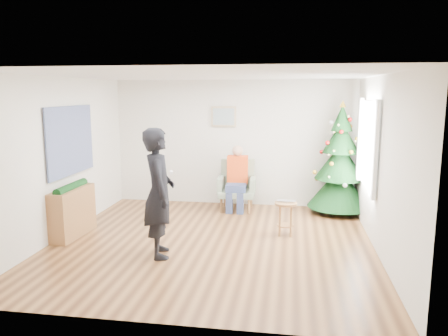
% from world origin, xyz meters
% --- Properties ---
extents(floor, '(5.00, 5.00, 0.00)m').
position_xyz_m(floor, '(0.00, 0.00, 0.00)').
color(floor, brown).
rests_on(floor, ground).
extents(ceiling, '(5.00, 5.00, 0.00)m').
position_xyz_m(ceiling, '(0.00, 0.00, 2.60)').
color(ceiling, white).
rests_on(ceiling, wall_back).
extents(wall_back, '(5.00, 0.00, 5.00)m').
position_xyz_m(wall_back, '(0.00, 2.50, 1.30)').
color(wall_back, silver).
rests_on(wall_back, floor).
extents(wall_front, '(5.00, 0.00, 5.00)m').
position_xyz_m(wall_front, '(0.00, -2.50, 1.30)').
color(wall_front, silver).
rests_on(wall_front, floor).
extents(wall_left, '(0.00, 5.00, 5.00)m').
position_xyz_m(wall_left, '(-2.50, 0.00, 1.30)').
color(wall_left, silver).
rests_on(wall_left, floor).
extents(wall_right, '(0.00, 5.00, 5.00)m').
position_xyz_m(wall_right, '(2.50, 0.00, 1.30)').
color(wall_right, silver).
rests_on(wall_right, floor).
extents(window_panel, '(0.04, 1.30, 1.40)m').
position_xyz_m(window_panel, '(2.47, 1.00, 1.50)').
color(window_panel, white).
rests_on(window_panel, wall_right).
extents(curtains, '(0.05, 1.75, 1.50)m').
position_xyz_m(curtains, '(2.44, 1.00, 1.50)').
color(curtains, white).
rests_on(curtains, wall_right).
extents(christmas_tree, '(1.22, 1.22, 2.20)m').
position_xyz_m(christmas_tree, '(2.15, 2.13, 0.99)').
color(christmas_tree, '#3F2816').
rests_on(christmas_tree, floor).
extents(stool, '(0.37, 0.37, 0.56)m').
position_xyz_m(stool, '(1.14, 0.56, 0.29)').
color(stool, brown).
rests_on(stool, floor).
extents(laptop, '(0.32, 0.22, 0.02)m').
position_xyz_m(laptop, '(1.14, 0.56, 0.57)').
color(laptop, silver).
rests_on(laptop, stool).
extents(armchair, '(0.77, 0.70, 0.99)m').
position_xyz_m(armchair, '(0.14, 2.06, 0.36)').
color(armchair, gray).
rests_on(armchair, floor).
extents(seated_person, '(0.42, 0.60, 1.30)m').
position_xyz_m(seated_person, '(0.14, 2.01, 0.67)').
color(seated_person, navy).
rests_on(seated_person, armchair).
extents(standing_man, '(0.65, 0.79, 1.87)m').
position_xyz_m(standing_man, '(-0.65, -0.64, 0.93)').
color(standing_man, black).
rests_on(standing_man, floor).
extents(game_controller, '(0.08, 0.13, 0.04)m').
position_xyz_m(game_controller, '(-0.45, -0.67, 1.24)').
color(game_controller, white).
rests_on(game_controller, standing_man).
extents(console, '(0.35, 1.01, 0.80)m').
position_xyz_m(console, '(-2.33, -0.02, 0.40)').
color(console, brown).
rests_on(console, floor).
extents(garland, '(0.14, 0.90, 0.14)m').
position_xyz_m(garland, '(-2.33, -0.02, 0.82)').
color(garland, black).
rests_on(garland, console).
extents(tapestry, '(0.03, 1.50, 1.15)m').
position_xyz_m(tapestry, '(-2.46, 0.30, 1.55)').
color(tapestry, black).
rests_on(tapestry, wall_left).
extents(framed_picture, '(0.52, 0.05, 0.42)m').
position_xyz_m(framed_picture, '(-0.20, 2.46, 1.85)').
color(framed_picture, tan).
rests_on(framed_picture, wall_back).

